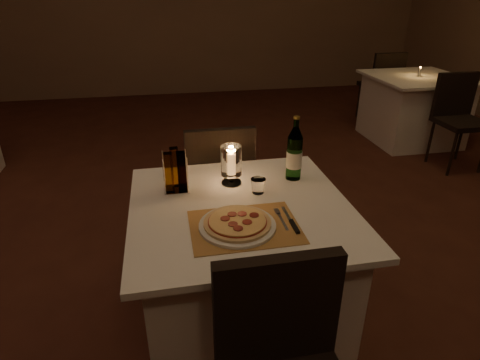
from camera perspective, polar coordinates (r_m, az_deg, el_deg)
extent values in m
cube|color=#4E2319|center=(2.44, -0.85, -16.64)|extent=(8.00, 10.00, 0.02)
cube|color=white|center=(2.05, 0.11, -13.04)|extent=(0.88, 0.88, 0.71)
cube|color=white|center=(1.84, 0.12, -4.05)|extent=(1.00, 1.00, 0.03)
cube|color=black|center=(1.38, 5.32, -17.98)|extent=(0.42, 0.05, 0.42)
cube|color=black|center=(2.66, -3.22, -0.50)|extent=(0.42, 0.42, 0.05)
cube|color=black|center=(2.40, -2.73, 2.48)|extent=(0.42, 0.05, 0.42)
cylinder|color=black|center=(2.94, -0.30, -2.95)|extent=(0.03, 0.03, 0.44)
cylinder|color=black|center=(2.91, -6.91, -3.55)|extent=(0.03, 0.03, 0.44)
cylinder|color=black|center=(2.66, 1.08, -6.44)|extent=(0.03, 0.03, 0.44)
cylinder|color=black|center=(2.62, -6.27, -7.17)|extent=(0.03, 0.03, 0.44)
cube|color=#B57D3E|center=(1.68, 0.64, -6.64)|extent=(0.45, 0.34, 0.00)
cylinder|color=white|center=(1.67, -0.37, -6.49)|extent=(0.32, 0.32, 0.01)
cylinder|color=#D8B77F|center=(1.66, -0.37, -6.11)|extent=(0.28, 0.28, 0.01)
cylinder|color=maroon|center=(1.66, -0.37, -5.89)|extent=(0.24, 0.24, 0.00)
cylinder|color=#EACC7F|center=(1.65, -0.37, -5.79)|extent=(0.24, 0.24, 0.00)
cylinder|color=maroon|center=(1.68, 2.02, -5.00)|extent=(0.04, 0.04, 0.00)
cylinder|color=maroon|center=(1.69, 0.30, -4.83)|extent=(0.04, 0.04, 0.00)
cylinder|color=maroon|center=(1.69, -1.13, -4.88)|extent=(0.04, 0.04, 0.00)
cylinder|color=maroon|center=(1.66, -2.13, -5.49)|extent=(0.04, 0.04, 0.00)
cylinder|color=maroon|center=(1.62, -1.02, -6.29)|extent=(0.04, 0.04, 0.00)
cylinder|color=maroon|center=(1.60, -0.26, -6.88)|extent=(0.04, 0.04, 0.00)
cylinder|color=maroon|center=(1.64, 1.03, -5.99)|extent=(0.04, 0.04, 0.00)
cube|color=silver|center=(1.71, 6.10, -5.92)|extent=(0.01, 0.14, 0.00)
cube|color=silver|center=(1.78, 5.32, -4.50)|extent=(0.02, 0.05, 0.00)
cube|color=black|center=(1.68, 7.74, -6.55)|extent=(0.02, 0.10, 0.01)
cube|color=silver|center=(1.77, 6.63, -4.80)|extent=(0.01, 0.12, 0.00)
cylinder|color=#5FA056|center=(2.06, 7.70, 3.08)|extent=(0.08, 0.08, 0.22)
cylinder|color=#5FA056|center=(1.99, 8.02, 8.01)|extent=(0.03, 0.03, 0.04)
cylinder|color=gold|center=(1.99, 8.07, 8.77)|extent=(0.03, 0.03, 0.01)
cylinder|color=silver|center=(2.06, 7.69, 2.94)|extent=(0.08, 0.08, 0.09)
cylinder|color=white|center=(2.03, -1.23, -0.33)|extent=(0.10, 0.10, 0.01)
cylinder|color=white|center=(2.02, -1.23, 0.31)|extent=(0.02, 0.02, 0.04)
cylinder|color=white|center=(1.98, -1.26, 2.81)|extent=(0.11, 0.11, 0.15)
cylinder|color=white|center=(1.99, -1.25, 2.41)|extent=(0.03, 0.03, 0.11)
ellipsoid|color=orange|center=(1.96, -1.27, 4.28)|extent=(0.02, 0.02, 0.03)
cube|color=white|center=(2.00, -9.00, -1.22)|extent=(0.12, 0.12, 0.01)
cylinder|color=white|center=(1.91, -10.75, 0.38)|extent=(0.01, 0.01, 0.18)
cylinder|color=white|center=(1.91, -7.46, 0.66)|extent=(0.01, 0.01, 0.18)
cylinder|color=white|center=(2.01, -10.82, 1.71)|extent=(0.01, 0.01, 0.18)
cylinder|color=white|center=(2.01, -7.69, 1.97)|extent=(0.01, 0.01, 0.18)
cube|color=#BF8C33|center=(1.93, -10.05, 1.02)|extent=(0.04, 0.04, 0.20)
cube|color=#3F1E14|center=(1.93, -8.27, 1.17)|extent=(0.04, 0.04, 0.20)
cube|color=#BF8C33|center=(1.98, -9.25, 1.82)|extent=(0.04, 0.04, 0.20)
cube|color=white|center=(5.04, 23.29, 9.09)|extent=(0.88, 0.88, 0.71)
cube|color=white|center=(4.96, 24.05, 13.15)|extent=(1.00, 1.00, 0.03)
cube|color=black|center=(4.41, 29.04, 7.12)|extent=(0.42, 0.42, 0.05)
cube|color=black|center=(4.49, 28.24, 10.69)|extent=(0.42, 0.05, 0.42)
cylinder|color=black|center=(4.25, 27.94, 3.28)|extent=(0.03, 0.03, 0.44)
cylinder|color=black|center=(4.50, 25.40, 4.97)|extent=(0.03, 0.03, 0.44)
cylinder|color=black|center=(4.70, 28.78, 5.10)|extent=(0.03, 0.03, 0.44)
cube|color=black|center=(5.68, 19.13, 12.57)|extent=(0.42, 0.42, 0.05)
cube|color=black|center=(5.47, 20.43, 14.41)|extent=(0.42, 0.05, 0.42)
cylinder|color=black|center=(5.96, 19.46, 10.71)|extent=(0.03, 0.03, 0.44)
cylinder|color=black|center=(5.79, 16.49, 10.73)|extent=(0.03, 0.03, 0.44)
cylinder|color=black|center=(5.68, 21.11, 9.75)|extent=(0.03, 0.03, 0.44)
cylinder|color=black|center=(5.51, 18.04, 9.75)|extent=(0.03, 0.03, 0.44)
cylinder|color=white|center=(4.95, 24.18, 13.82)|extent=(0.03, 0.03, 0.09)
ellipsoid|color=orange|center=(4.94, 24.29, 14.41)|extent=(0.01, 0.01, 0.02)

